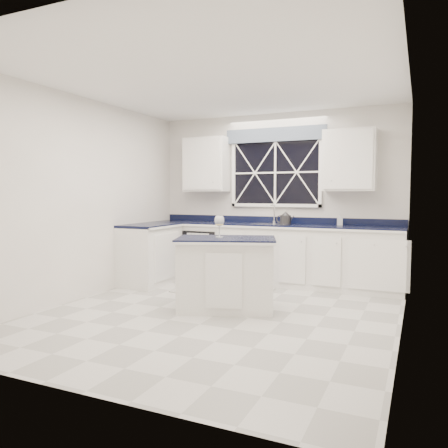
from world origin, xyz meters
The scene contains 13 objects.
ground centered at (0.00, 0.00, 0.00)m, with size 4.50×4.50×0.00m, color silver.
back_wall centered at (0.00, 2.25, 1.35)m, with size 4.00×0.10×2.70m, color white.
base_cabinets centered at (-0.33, 1.78, 0.45)m, with size 3.99×1.60×0.90m.
countertop centered at (0.00, 1.95, 0.92)m, with size 3.98×0.64×0.04m, color black.
dishwasher centered at (-1.10, 1.95, 0.41)m, with size 0.60×0.58×0.82m, color black.
window centered at (0.00, 2.20, 1.83)m, with size 1.65×0.09×1.26m.
upper_cabinets centered at (0.00, 2.08, 1.90)m, with size 3.10×0.34×0.90m.
faucet centered at (0.00, 2.14, 1.10)m, with size 0.05×0.20×0.30m.
island centered at (0.01, 0.24, 0.44)m, with size 1.35×1.07×0.88m.
rug centered at (-0.45, 1.16, 0.01)m, with size 1.37×0.85×0.02m.
kettle centered at (0.24, 1.97, 1.03)m, with size 0.27×0.22×0.20m.
wine_glass centered at (-0.09, 0.25, 1.08)m, with size 0.12×0.12×0.28m.
soap_bottle centered at (1.05, 2.08, 1.03)m, with size 0.08×0.08×0.17m, color silver.
Camera 1 is at (2.15, -4.56, 1.41)m, focal length 35.00 mm.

